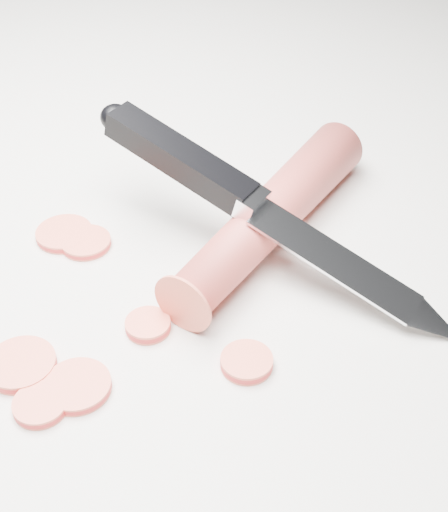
# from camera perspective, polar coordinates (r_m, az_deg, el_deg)

# --- Properties ---
(ground) EXTENTS (2.40, 2.40, 0.00)m
(ground) POSITION_cam_1_polar(r_m,az_deg,el_deg) (0.50, -7.31, -0.94)
(ground) COLOR silver
(ground) RESTS_ON ground
(carrot) EXTENTS (0.10, 0.22, 0.04)m
(carrot) POSITION_cam_1_polar(r_m,az_deg,el_deg) (0.51, 3.81, 3.35)
(carrot) COLOR #BD3932
(carrot) RESTS_ON ground
(carrot_slice_0) EXTENTS (0.04, 0.04, 0.01)m
(carrot_slice_0) POSITION_cam_1_polar(r_m,az_deg,el_deg) (0.44, -15.93, -8.36)
(carrot_slice_0) COLOR #F25B43
(carrot_slice_0) RESTS_ON ground
(carrot_slice_1) EXTENTS (0.04, 0.04, 0.01)m
(carrot_slice_1) POSITION_cam_1_polar(r_m,az_deg,el_deg) (0.42, -11.66, -10.17)
(carrot_slice_1) COLOR #F25B43
(carrot_slice_1) RESTS_ON ground
(carrot_slice_2) EXTENTS (0.04, 0.04, 0.01)m
(carrot_slice_2) POSITION_cam_1_polar(r_m,az_deg,el_deg) (0.52, -10.99, 1.06)
(carrot_slice_2) COLOR #F25B43
(carrot_slice_2) RESTS_ON ground
(carrot_slice_3) EXTENTS (0.03, 0.03, 0.01)m
(carrot_slice_3) POSITION_cam_1_polar(r_m,az_deg,el_deg) (0.42, -14.47, -11.45)
(carrot_slice_3) COLOR #F25B43
(carrot_slice_3) RESTS_ON ground
(carrot_slice_4) EXTENTS (0.03, 0.03, 0.01)m
(carrot_slice_4) POSITION_cam_1_polar(r_m,az_deg,el_deg) (0.43, 1.83, -8.48)
(carrot_slice_4) COLOR #F25B43
(carrot_slice_4) RESTS_ON ground
(carrot_slice_5) EXTENTS (0.04, 0.04, 0.01)m
(carrot_slice_5) POSITION_cam_1_polar(r_m,az_deg,el_deg) (0.53, -12.66, 1.75)
(carrot_slice_5) COLOR #F25B43
(carrot_slice_5) RESTS_ON ground
(carrot_slice_6) EXTENTS (0.03, 0.03, 0.01)m
(carrot_slice_6) POSITION_cam_1_polar(r_m,az_deg,el_deg) (0.45, -6.11, -5.53)
(carrot_slice_6) COLOR #F25B43
(carrot_slice_6) RESTS_ON ground
(kitchen_knife) EXTENTS (0.28, 0.11, 0.09)m
(kitchen_knife) POSITION_cam_1_polar(r_m,az_deg,el_deg) (0.47, 3.92, 3.54)
(kitchen_knife) COLOR silver
(kitchen_knife) RESTS_ON ground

